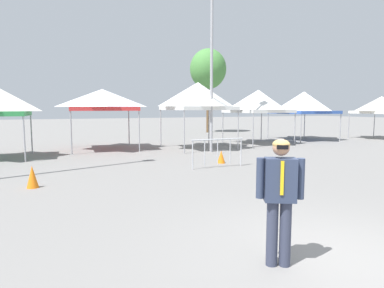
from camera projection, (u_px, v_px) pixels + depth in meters
ground_plane at (340, 260)px, 4.88m from camera, size 140.00×140.00×0.00m
canopy_tent_far_left at (103, 100)px, 17.68m from camera, size 3.64×3.64×3.19m
canopy_tent_center at (198, 96)px, 18.06m from camera, size 3.41×3.41×3.57m
canopy_tent_far_right at (258, 101)px, 20.62m from camera, size 3.47×3.47×3.31m
canopy_tent_left_of_center at (304, 103)px, 23.21m from camera, size 3.57×3.57×3.32m
canopy_tent_behind_right at (381, 105)px, 23.85m from camera, size 3.17×3.17×3.02m
person_foreground at (280, 193)px, 4.60m from camera, size 0.59×0.41×1.78m
light_pole_opposite_side at (212, 41)px, 16.35m from camera, size 0.36×0.36×9.79m
tree_behind_tents_right at (208, 69)px, 29.91m from camera, size 3.24×3.24×7.46m
crowd_barrier_by_lift at (218, 147)px, 12.35m from camera, size 2.10×0.10×1.08m
traffic_cone_lot_center at (32, 177)px, 9.24m from camera, size 0.32×0.32×0.62m
traffic_cone_near_barrier at (221, 157)px, 13.42m from camera, size 0.32×0.32×0.51m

